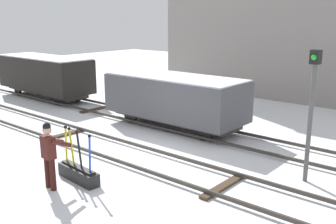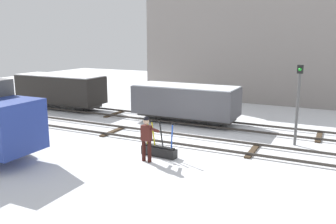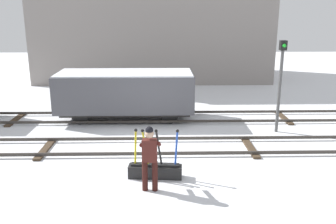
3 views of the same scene
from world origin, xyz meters
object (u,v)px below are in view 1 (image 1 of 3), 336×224
switch_lever_frame (78,172)px  rail_worker (50,152)px  freight_car_back_track (174,98)px  freight_car_near_switch (45,74)px  signal_post (312,102)px

switch_lever_frame → rail_worker: (-0.12, -0.75, 0.75)m
switch_lever_frame → freight_car_back_track: 5.96m
rail_worker → freight_car_near_switch: bearing=152.4°
freight_car_near_switch → freight_car_back_track: bearing=0.4°
freight_car_back_track → signal_post: bearing=-16.5°
freight_car_near_switch → signal_post: bearing=-6.3°
rail_worker → freight_car_back_track: 6.59m
switch_lever_frame → freight_car_back_track: size_ratio=0.27×
freight_car_back_track → switch_lever_frame: bearing=-77.2°
rail_worker → freight_car_back_track: freight_car_back_track is taller
switch_lever_frame → signal_post: (4.72, 3.96, 1.94)m
switch_lever_frame → freight_car_near_switch: bearing=155.8°
switch_lever_frame → rail_worker: bearing=-94.5°
freight_car_near_switch → rail_worker: bearing=-31.9°
signal_post → freight_car_near_switch: size_ratio=0.57×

